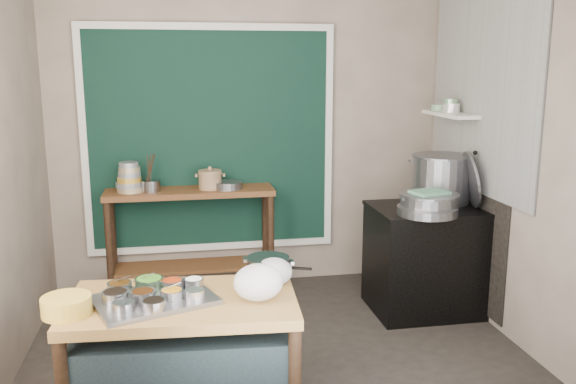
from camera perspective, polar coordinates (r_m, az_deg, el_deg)
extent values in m
cube|color=#2A2520|center=(4.50, -1.04, -14.89)|extent=(3.50, 3.00, 0.02)
cube|color=gray|center=(5.54, -3.68, 5.50)|extent=(3.50, 0.02, 2.80)
cube|color=gray|center=(4.68, 20.71, 3.56)|extent=(0.02, 3.00, 2.80)
cube|color=black|center=(5.48, -7.28, 4.83)|extent=(2.10, 0.02, 1.90)
cube|color=#B2B2AA|center=(5.11, 17.65, 9.49)|extent=(0.02, 1.70, 1.70)
cube|color=black|center=(5.36, 16.42, -2.81)|extent=(0.01, 1.30, 1.30)
cube|color=beige|center=(5.34, 14.96, 7.04)|extent=(0.22, 0.70, 0.03)
cube|color=olive|center=(3.61, -9.63, -15.37)|extent=(1.30, 0.81, 0.75)
cube|color=brown|center=(5.46, -9.02, -4.63)|extent=(1.45, 0.40, 0.95)
cube|color=black|center=(5.18, 12.87, -6.28)|extent=(0.90, 0.68, 0.85)
cube|color=black|center=(5.07, 13.10, -1.54)|extent=(0.92, 0.69, 0.03)
cube|color=gray|center=(3.43, -12.42, -9.82)|extent=(0.73, 0.62, 0.03)
cylinder|color=gray|center=(3.54, -12.85, -8.35)|extent=(0.16, 0.16, 0.06)
cylinder|color=gray|center=(3.53, -15.49, -8.61)|extent=(0.14, 0.14, 0.06)
cylinder|color=gray|center=(3.28, -15.13, -10.26)|extent=(0.11, 0.11, 0.05)
cylinder|color=silver|center=(3.37, -8.73, -9.39)|extent=(0.10, 0.10, 0.05)
cylinder|color=gray|center=(3.38, -10.83, -9.38)|extent=(0.13, 0.13, 0.05)
cylinder|color=gray|center=(3.38, -13.42, -9.44)|extent=(0.14, 0.14, 0.06)
cylinder|color=gray|center=(3.26, -12.46, -10.25)|extent=(0.13, 0.13, 0.05)
cylinder|color=gray|center=(3.41, -15.85, -9.37)|extent=(0.14, 0.14, 0.06)
cylinder|color=gray|center=(3.53, -8.81, -8.39)|extent=(0.11, 0.11, 0.05)
cylinder|color=gray|center=(3.52, -10.78, -8.48)|extent=(0.13, 0.13, 0.05)
cylinder|color=gold|center=(3.38, -20.02, -9.96)|extent=(0.31, 0.31, 0.10)
ellipsoid|color=white|center=(3.35, -2.81, -8.44)|extent=(0.33, 0.30, 0.20)
ellipsoid|color=white|center=(3.57, -1.36, -7.47)|extent=(0.27, 0.24, 0.16)
cylinder|color=tan|center=(5.34, -14.58, 0.24)|extent=(0.23, 0.23, 0.04)
cylinder|color=gray|center=(5.33, -14.61, 0.69)|extent=(0.22, 0.22, 0.04)
cylinder|color=gold|center=(5.33, -14.63, 1.14)|extent=(0.20, 0.20, 0.04)
cylinder|color=gray|center=(5.32, -14.65, 1.59)|extent=(0.19, 0.19, 0.04)
cylinder|color=tan|center=(5.31, -14.68, 2.04)|extent=(0.18, 0.18, 0.04)
cylinder|color=gray|center=(5.30, -14.70, 2.50)|extent=(0.16, 0.16, 0.04)
cylinder|color=gray|center=(5.30, -12.72, 0.56)|extent=(0.19, 0.19, 0.10)
cylinder|color=gray|center=(5.33, -5.67, 0.64)|extent=(0.33, 0.33, 0.06)
cylinder|color=gray|center=(5.10, 16.76, 1.13)|extent=(0.21, 0.48, 0.46)
cube|color=#599270|center=(4.83, 13.10, -0.02)|extent=(0.31, 0.27, 0.02)
cylinder|color=gray|center=(4.80, 12.89, -1.72)|extent=(0.56, 0.56, 0.06)
cylinder|color=silver|center=(5.33, 15.02, 7.40)|extent=(0.14, 0.14, 0.04)
cylinder|color=silver|center=(5.33, 15.04, 7.81)|extent=(0.13, 0.13, 0.04)
cylinder|color=gray|center=(5.33, 15.06, 8.22)|extent=(0.12, 0.12, 0.04)
cylinder|color=gray|center=(5.53, 14.02, 7.67)|extent=(0.15, 0.15, 0.05)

